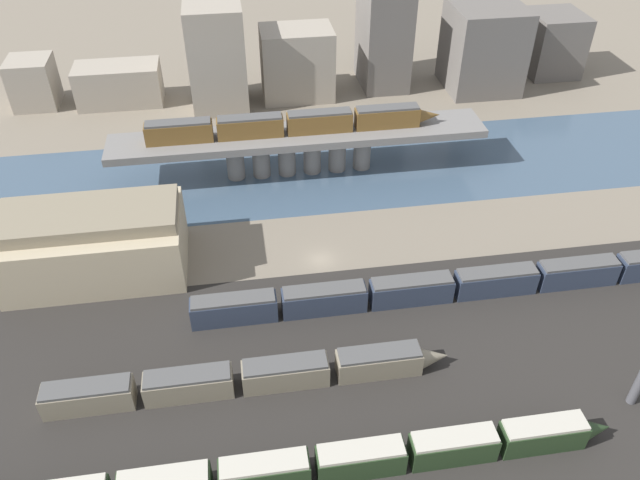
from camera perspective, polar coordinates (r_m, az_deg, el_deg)
ground_plane at (r=95.28m, az=0.07°, el=-1.80°), size 400.00×400.00×0.00m
railbed_yard at (r=78.72m, az=2.79°, el=-13.00°), size 280.00×42.00×0.01m
river_water at (r=115.73m, az=-1.86°, el=6.25°), size 320.00×27.81×0.01m
bridge at (r=112.61m, az=-1.92°, el=8.89°), size 66.74×9.05×8.13m
train_on_bridge at (r=110.66m, az=-2.52°, el=10.59°), size 51.93×2.81×3.78m
train_yard_near at (r=69.83m, az=-4.14°, el=-20.33°), size 74.36×2.81×3.79m
train_yard_mid at (r=77.42m, az=-6.52°, el=-12.37°), size 49.05×3.03×3.68m
train_yard_far at (r=90.32m, az=12.89°, el=-4.02°), size 77.29×2.87×4.01m
warehouse_building at (r=96.24m, az=-19.94°, el=-0.18°), size 25.49×14.70×10.66m
city_block_far_left at (r=150.84m, az=-24.74°, el=12.95°), size 8.95×9.18×10.29m
city_block_left at (r=145.71m, az=-17.90°, el=13.40°), size 17.90×8.90×8.53m
city_block_center at (r=137.33m, az=-9.42°, el=16.25°), size 11.62×13.17×21.82m
city_block_right at (r=140.96m, az=-2.12°, el=15.84°), size 15.38×10.68×15.16m
city_block_far_right at (r=146.94m, az=5.82°, el=17.99°), size 9.91×15.08×21.63m
city_block_tall at (r=149.27m, az=14.69°, el=16.65°), size 15.43×15.78×18.38m
city_block_low at (r=163.02m, az=20.48°, el=16.50°), size 11.74×12.88×13.91m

